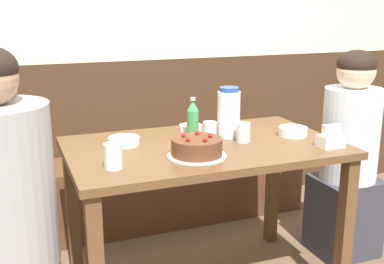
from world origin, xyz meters
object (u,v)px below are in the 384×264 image
Objects in this scene: bowl_soup_white at (191,128)px; glass_tumbler_short at (210,130)px; birthday_cake at (197,147)px; person_teal_shirt at (4,218)px; water_pitcher at (229,113)px; bowl_rice_small at (124,141)px; napkin_holder at (331,139)px; glass_shot_small at (243,133)px; soju_bottle at (193,118)px; glass_water_tall at (113,156)px; bench_seat at (154,189)px; person_pale_blue_shirt at (348,161)px; bowl_side_dish at (293,131)px; person_grey_tee at (3,218)px.

bowl_soup_white is 0.17m from glass_tumbler_short.
person_teal_shirt is (-0.79, 0.07, -0.23)m from birthday_cake.
water_pitcher is 0.53m from bowl_rice_small.
napkin_holder is 0.40m from glass_shot_small.
water_pitcher is 0.24m from bowl_soup_white.
soju_bottle is 0.58m from glass_water_tall.
napkin_holder is 1.08× the size of glass_water_tall.
glass_water_tall reaches higher than bowl_rice_small.
bench_seat is at bearing 84.29° from birthday_cake.
glass_water_tall is 0.09× the size of person_pale_blue_shirt.
birthday_cake reaches higher than glass_tumbler_short.
glass_tumbler_short is at bearing 144.29° from napkin_holder.
napkin_holder reaches higher than glass_water_tall.
birthday_cake is 2.32× the size of napkin_holder.
birthday_cake is 0.29m from glass_tumbler_short.
glass_tumbler_short is (-0.41, 0.10, 0.02)m from bowl_side_dish.
soju_bottle is at bearing 160.78° from bowl_side_dish.
birthday_cake reaches higher than bench_seat.
birthday_cake is 1.76× the size of bowl_rice_small.
person_teal_shirt is (-1.05, -0.17, -0.31)m from water_pitcher.
glass_tumbler_short is at bearing -179.05° from water_pitcher.
birthday_cake is at bearing -95.71° from bench_seat.
water_pitcher is 0.50m from napkin_holder.
napkin_holder is at bearing -77.39° from bowl_side_dish.
napkin_holder is 0.54m from person_pale_blue_shirt.
water_pitcher is at bearing -21.45° from soju_bottle.
soju_bottle is 0.16× the size of person_grey_tee.
bench_seat is at bearing 65.38° from glass_water_tall.
person_pale_blue_shirt is at bearing 12.27° from birthday_cake.
napkin_holder is at bearing -0.94° from person_grey_tee.
water_pitcher reaches higher than glass_water_tall.
napkin_holder reaches higher than glass_tumbler_short.
napkin_holder is at bearing -6.52° from person_teal_shirt.
glass_water_tall is (-0.47, -0.33, -0.04)m from soju_bottle.
water_pitcher is at bearing -50.28° from bowl_soup_white.
bowl_side_dish is at bearing -19.22° from soju_bottle.
bowl_soup_white is 0.82× the size of bowl_rice_small.
birthday_cake is 1.03× the size of water_pitcher.
person_grey_tee is at bearing -169.67° from glass_shot_small.
person_pale_blue_shirt is at bearing 10.12° from bowl_side_dish.
person_teal_shirt is at bearing -160.04° from bowl_soup_white.
glass_water_tall is at bearing 176.36° from napkin_holder.
bench_seat is 0.93m from soju_bottle.
person_pale_blue_shirt is (1.36, 0.24, -0.26)m from glass_water_tall.
bowl_side_dish is at bearing -18.02° from water_pitcher.
glass_shot_small reaches higher than bowl_soup_white.
bench_seat is 18.25× the size of napkin_holder.
birthday_cake is 0.22× the size of person_pale_blue_shirt.
person_pale_blue_shirt is (1.78, 0.15, -0.02)m from person_teal_shirt.
person_teal_shirt reaches higher than person_pale_blue_shirt.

